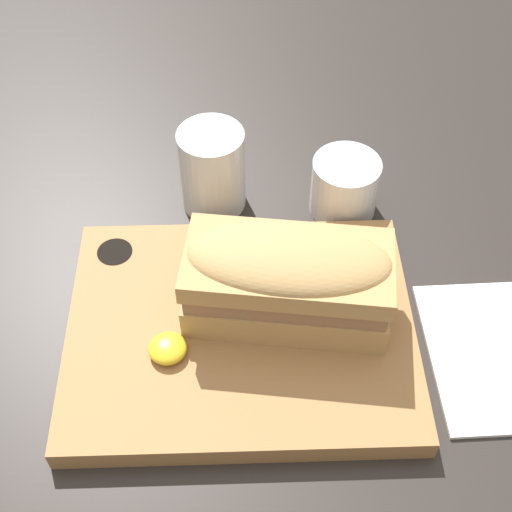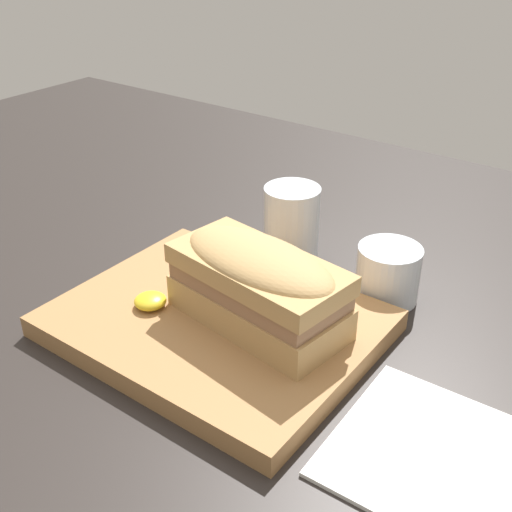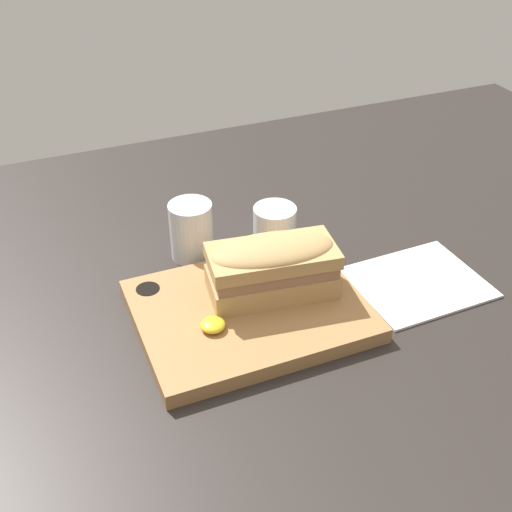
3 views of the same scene
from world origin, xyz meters
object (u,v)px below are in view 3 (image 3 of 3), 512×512
object	(u,v)px
water_glass	(192,234)
wine_glass	(275,227)
sandwich	(272,265)
serving_board	(248,311)
napkin	(418,282)

from	to	relation	value
water_glass	wine_glass	size ratio (longest dim) A/B	1.33
sandwich	water_glass	world-z (taller)	sandwich
serving_board	wine_glass	world-z (taller)	wine_glass
serving_board	napkin	distance (cm)	26.46
serving_board	sandwich	size ratio (longest dim) A/B	1.65
wine_glass	napkin	world-z (taller)	wine_glass
serving_board	sandwich	bearing A→B (deg)	20.04
serving_board	sandwich	xyz separation A→B (cm)	(4.23, 1.54, 5.64)
water_glass	wine_glass	world-z (taller)	water_glass
napkin	water_glass	bearing A→B (deg)	145.15
sandwich	wine_glass	distance (cm)	16.61
serving_board	napkin	world-z (taller)	serving_board
sandwich	water_glass	distance (cm)	17.51
sandwich	napkin	size ratio (longest dim) A/B	0.97
sandwich	water_glass	size ratio (longest dim) A/B	2.01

